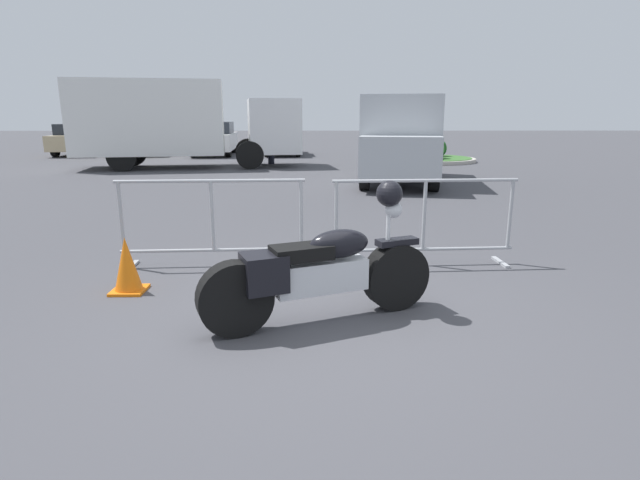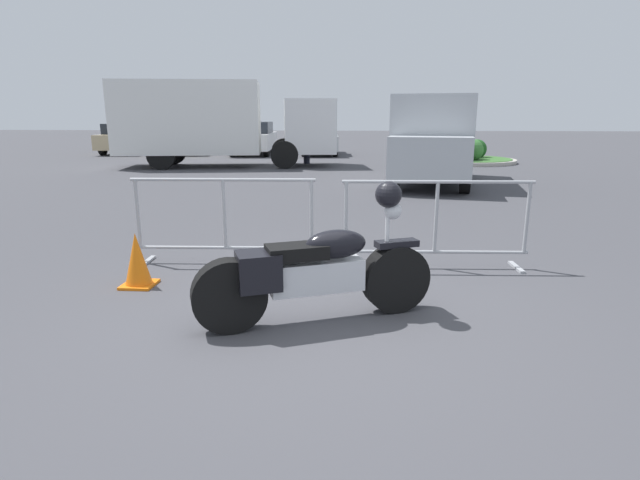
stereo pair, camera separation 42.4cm
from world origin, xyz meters
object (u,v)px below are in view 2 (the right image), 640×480
(crowd_barrier_far, at_px, (436,223))
(parked_car_white, at_px, (253,138))
(motorcycle, at_px, (316,270))
(parked_car_yellow, at_px, (192,139))
(delivery_van, at_px, (433,137))
(crowd_barrier_near, at_px, (225,220))
(parked_car_tan, at_px, (128,138))
(parked_car_silver, at_px, (320,139))
(traffic_cone, at_px, (137,260))
(pedestrian, at_px, (307,139))
(box_truck, at_px, (215,121))

(crowd_barrier_far, xyz_separation_m, parked_car_white, (-6.00, 18.08, 0.22))
(motorcycle, relative_size, parked_car_yellow, 0.50)
(motorcycle, xyz_separation_m, delivery_van, (2.35, 9.85, 0.77))
(crowd_barrier_near, bearing_deg, delivery_van, 65.92)
(parked_car_tan, distance_m, parked_car_yellow, 3.19)
(parked_car_white, distance_m, parked_car_silver, 3.19)
(crowd_barrier_near, relative_size, traffic_cone, 3.81)
(motorcycle, xyz_separation_m, crowd_barrier_far, (1.28, 1.71, 0.08))
(delivery_van, distance_m, pedestrian, 6.73)
(parked_car_tan, relative_size, parked_car_white, 0.94)
(parked_car_silver, bearing_deg, parked_car_white, 88.55)
(crowd_barrier_far, relative_size, traffic_cone, 3.81)
(crowd_barrier_far, bearing_deg, motorcycle, -126.86)
(pedestrian, bearing_deg, parked_car_yellow, -159.01)
(crowd_barrier_far, distance_m, parked_car_silver, 18.43)
(parked_car_white, bearing_deg, parked_car_yellow, 77.66)
(crowd_barrier_far, distance_m, delivery_van, 8.23)
(motorcycle, distance_m, pedestrian, 15.33)
(parked_car_tan, distance_m, parked_car_silver, 9.56)
(parked_car_tan, height_order, pedestrian, pedestrian)
(motorcycle, bearing_deg, traffic_cone, 136.67)
(crowd_barrier_near, height_order, box_truck, box_truck)
(parked_car_tan, xyz_separation_m, parked_car_silver, (9.56, -0.20, -0.02))
(box_truck, height_order, parked_car_tan, box_truck)
(box_truck, bearing_deg, pedestrian, 14.89)
(parked_car_white, distance_m, pedestrian, 5.49)
(box_truck, relative_size, pedestrian, 4.71)
(pedestrian, height_order, traffic_cone, pedestrian)
(delivery_van, height_order, parked_car_silver, delivery_van)
(delivery_van, bearing_deg, motorcycle, -4.09)
(crowd_barrier_far, xyz_separation_m, parked_car_tan, (-12.38, 18.42, 0.17))
(crowd_barrier_near, distance_m, parked_car_tan, 20.86)
(crowd_barrier_near, bearing_deg, box_truck, 106.39)
(motorcycle, relative_size, traffic_cone, 3.55)
(parked_car_tan, bearing_deg, traffic_cone, -158.67)
(crowd_barrier_near, height_order, traffic_cone, crowd_barrier_near)
(motorcycle, relative_size, crowd_barrier_near, 0.93)
(motorcycle, distance_m, parked_car_white, 20.35)
(parked_car_tan, bearing_deg, parked_car_silver, -95.04)
(motorcycle, bearing_deg, crowd_barrier_near, 104.95)
(motorcycle, xyz_separation_m, parked_car_yellow, (-7.91, 20.27, 0.23))
(crowd_barrier_far, distance_m, box_truck, 13.62)
(parked_car_tan, bearing_deg, motorcycle, -154.97)
(crowd_barrier_far, xyz_separation_m, box_truck, (-6.13, 12.12, 1.08))
(delivery_van, bearing_deg, parked_car_yellow, -126.14)
(parked_car_silver, bearing_deg, box_truck, 147.64)
(box_truck, height_order, delivery_van, box_truck)
(crowd_barrier_far, bearing_deg, parked_car_silver, 98.79)
(crowd_barrier_near, bearing_deg, motorcycle, -53.15)
(box_truck, relative_size, parked_car_yellow, 1.89)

